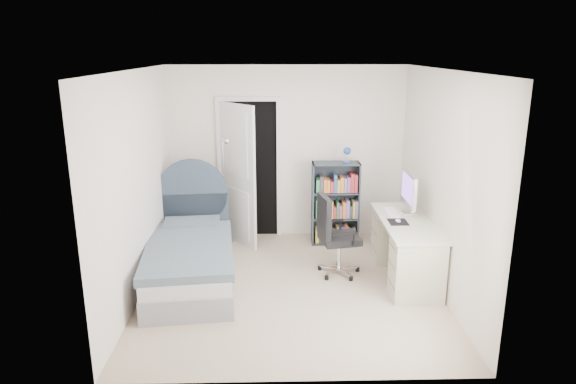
{
  "coord_description": "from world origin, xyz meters",
  "views": [
    {
      "loc": [
        -0.17,
        -5.54,
        2.72
      ],
      "look_at": [
        -0.03,
        0.13,
        1.12
      ],
      "focal_mm": 32.0,
      "sensor_mm": 36.0,
      "label": 1
    }
  ],
  "objects_px": {
    "nightstand": "(189,214)",
    "desk": "(405,246)",
    "bookcase": "(336,206)",
    "office_chair": "(333,232)",
    "floor_lamp": "(226,201)",
    "bed": "(191,256)"
  },
  "relations": [
    {
      "from": "desk",
      "to": "nightstand",
      "type": "bearing_deg",
      "value": 154.19
    },
    {
      "from": "bed",
      "to": "office_chair",
      "type": "relative_size",
      "value": 2.15
    },
    {
      "from": "nightstand",
      "to": "bookcase",
      "type": "xyz_separation_m",
      "value": [
        2.13,
        -0.19,
        0.16
      ]
    },
    {
      "from": "nightstand",
      "to": "office_chair",
      "type": "distance_m",
      "value": 2.34
    },
    {
      "from": "bed",
      "to": "nightstand",
      "type": "bearing_deg",
      "value": 99.82
    },
    {
      "from": "nightstand",
      "to": "floor_lamp",
      "type": "relative_size",
      "value": 0.38
    },
    {
      "from": "nightstand",
      "to": "desk",
      "type": "xyz_separation_m",
      "value": [
        2.84,
        -1.37,
        0.01
      ]
    },
    {
      "from": "floor_lamp",
      "to": "bookcase",
      "type": "bearing_deg",
      "value": -0.34
    },
    {
      "from": "floor_lamp",
      "to": "desk",
      "type": "distance_m",
      "value": 2.58
    },
    {
      "from": "nightstand",
      "to": "bookcase",
      "type": "height_order",
      "value": "bookcase"
    },
    {
      "from": "bed",
      "to": "floor_lamp",
      "type": "xyz_separation_m",
      "value": [
        0.33,
        1.16,
        0.34
      ]
    },
    {
      "from": "nightstand",
      "to": "desk",
      "type": "height_order",
      "value": "desk"
    },
    {
      "from": "bed",
      "to": "nightstand",
      "type": "distance_m",
      "value": 1.36
    },
    {
      "from": "bed",
      "to": "nightstand",
      "type": "height_order",
      "value": "bed"
    },
    {
      "from": "floor_lamp",
      "to": "bookcase",
      "type": "relative_size",
      "value": 1.1
    },
    {
      "from": "bookcase",
      "to": "office_chair",
      "type": "xyz_separation_m",
      "value": [
        -0.16,
        -1.07,
        0.01
      ]
    },
    {
      "from": "bed",
      "to": "nightstand",
      "type": "xyz_separation_m",
      "value": [
        -0.23,
        1.34,
        0.1
      ]
    },
    {
      "from": "bed",
      "to": "office_chair",
      "type": "bearing_deg",
      "value": 2.65
    },
    {
      "from": "floor_lamp",
      "to": "desk",
      "type": "relative_size",
      "value": 1.02
    },
    {
      "from": "bed",
      "to": "bookcase",
      "type": "relative_size",
      "value": 1.55
    },
    {
      "from": "bookcase",
      "to": "desk",
      "type": "bearing_deg",
      "value": -59.1
    },
    {
      "from": "desk",
      "to": "office_chair",
      "type": "distance_m",
      "value": 0.89
    }
  ]
}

